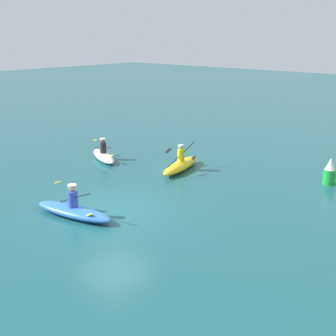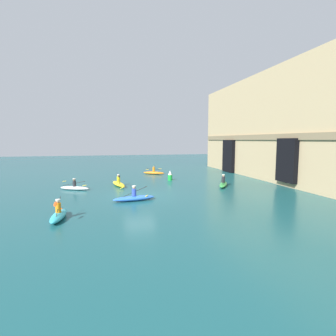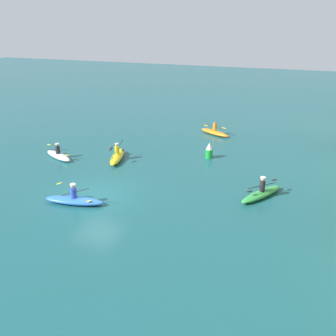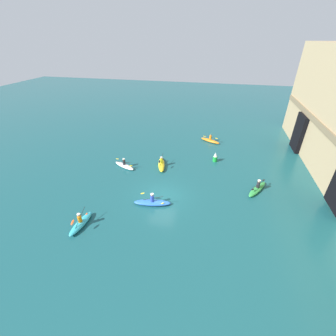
# 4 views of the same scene
# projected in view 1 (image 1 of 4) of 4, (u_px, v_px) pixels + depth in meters

# --- Properties ---
(ground_plane) EXTENTS (120.00, 120.00, 0.00)m
(ground_plane) POSITION_uv_depth(u_px,v_px,m) (113.00, 210.00, 16.78)
(ground_plane) COLOR #195156
(kayak_blue) EXTENTS (1.37, 3.38, 1.17)m
(kayak_blue) POSITION_uv_depth(u_px,v_px,m) (74.00, 210.00, 16.15)
(kayak_blue) COLOR blue
(kayak_blue) RESTS_ON ground
(kayak_yellow) EXTENTS (3.33, 1.52, 1.22)m
(kayak_yellow) POSITION_uv_depth(u_px,v_px,m) (181.00, 165.00, 21.60)
(kayak_yellow) COLOR yellow
(kayak_yellow) RESTS_ON ground
(kayak_white) EXTENTS (1.92, 2.93, 1.08)m
(kayak_white) POSITION_uv_depth(u_px,v_px,m) (103.00, 155.00, 23.41)
(kayak_white) COLOR white
(kayak_white) RESTS_ON ground
(marker_buoy) EXTENTS (0.52, 0.52, 1.13)m
(marker_buoy) POSITION_uv_depth(u_px,v_px,m) (330.00, 172.00, 19.54)
(marker_buoy) COLOR green
(marker_buoy) RESTS_ON ground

